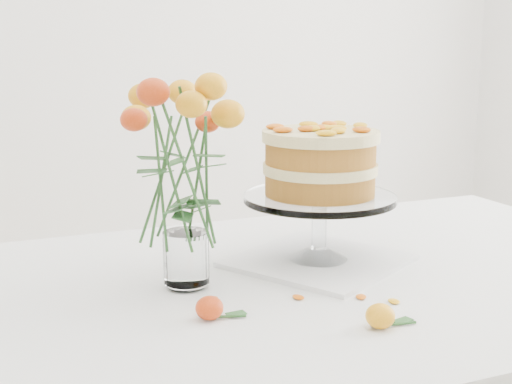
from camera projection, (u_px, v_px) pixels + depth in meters
table at (331, 313)px, 1.37m from camera, size 1.43×0.93×0.76m
napkin at (318, 261)px, 1.41m from camera, size 0.40×0.40×0.01m
cake_stand at (320, 170)px, 1.37m from camera, size 0.30×0.30×0.27m
rose_vase at (184, 154)px, 1.23m from camera, size 0.35×0.35×0.41m
loose_rose_near at (380, 316)px, 1.09m from camera, size 0.08×0.05×0.04m
loose_rose_far at (210, 308)px, 1.12m from camera, size 0.08×0.04×0.04m
stray_petal_a at (298, 297)px, 1.22m from camera, size 0.03×0.02×0.00m
stray_petal_b at (361, 297)px, 1.22m from camera, size 0.03×0.02×0.00m
stray_petal_c at (394, 301)px, 1.20m from camera, size 0.03×0.02×0.00m
stray_petal_d at (211, 299)px, 1.21m from camera, size 0.03×0.02×0.00m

